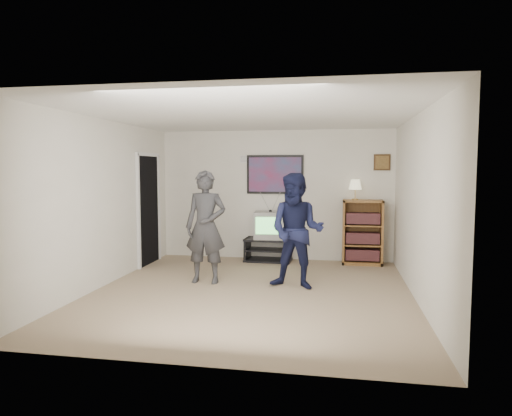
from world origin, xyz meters
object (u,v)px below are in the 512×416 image
(media_stand, at_px, (268,250))
(person_short, at_px, (297,231))
(crt_television, at_px, (270,225))
(person_tall, at_px, (206,227))
(bookshelf, at_px, (362,232))

(media_stand, height_order, person_short, person_short)
(media_stand, bearing_deg, crt_television, 2.47)
(person_tall, bearing_deg, bookshelf, 36.36)
(crt_television, xyz_separation_m, person_tall, (-0.75, -1.79, 0.17))
(person_short, bearing_deg, person_tall, -174.06)
(media_stand, distance_m, bookshelf, 1.79)
(person_tall, bearing_deg, media_stand, 68.04)
(person_short, bearing_deg, media_stand, 120.37)
(media_stand, distance_m, person_tall, 2.03)
(crt_television, relative_size, person_tall, 0.35)
(media_stand, bearing_deg, bookshelf, 4.11)
(person_short, bearing_deg, crt_television, 119.27)
(bookshelf, height_order, person_tall, person_tall)
(person_tall, bearing_deg, crt_television, 66.92)
(bookshelf, relative_size, person_tall, 0.68)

